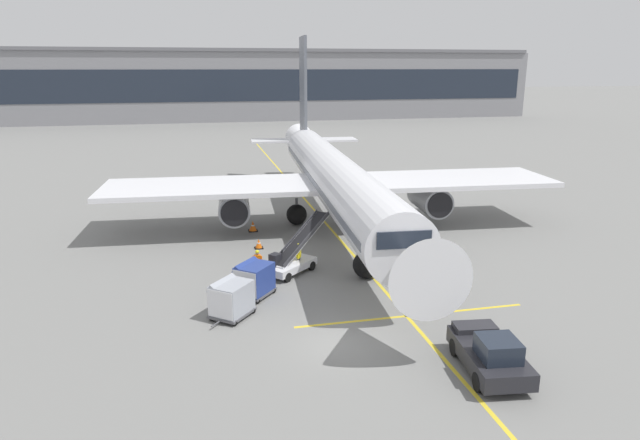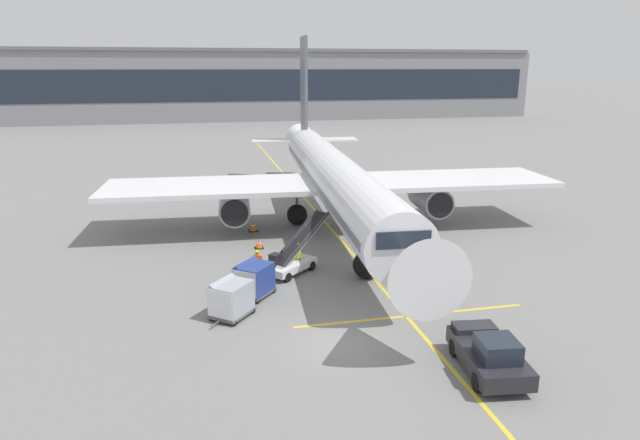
# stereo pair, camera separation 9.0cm
# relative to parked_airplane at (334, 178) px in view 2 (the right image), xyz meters

# --- Properties ---
(ground_plane) EXTENTS (600.00, 600.00, 0.00)m
(ground_plane) POSITION_rel_parked_airplane_xyz_m (-4.40, -18.59, -3.85)
(ground_plane) COLOR slate
(parked_airplane) EXTENTS (34.61, 44.08, 15.03)m
(parked_airplane) POSITION_rel_parked_airplane_xyz_m (0.00, 0.00, 0.00)
(parked_airplane) COLOR white
(parked_airplane) RESTS_ON ground
(belt_loader) EXTENTS (4.71, 4.43, 3.20)m
(belt_loader) POSITION_rel_parked_airplane_xyz_m (-4.83, -9.23, -2.96)
(belt_loader) COLOR silver
(belt_loader) RESTS_ON ground
(baggage_cart_lead) EXTENTS (2.51, 2.62, 1.91)m
(baggage_cart_lead) POSITION_rel_parked_airplane_xyz_m (-7.49, -12.33, -2.85)
(baggage_cart_lead) COLOR #515156
(baggage_cart_lead) RESTS_ON ground
(baggage_cart_second) EXTENTS (2.51, 2.62, 1.91)m
(baggage_cart_second) POSITION_rel_parked_airplane_xyz_m (-8.87, -14.70, -2.85)
(baggage_cart_second) COLOR #515156
(baggage_cart_second) RESTS_ON ground
(pushback_tug) EXTENTS (2.63, 4.63, 1.83)m
(pushback_tug) POSITION_rel_parked_airplane_xyz_m (0.97, -22.27, -3.03)
(pushback_tug) COLOR #232328
(pushback_tug) RESTS_ON ground
(ground_crew_by_loader) EXTENTS (0.30, 0.56, 1.74)m
(ground_crew_by_loader) POSITION_rel_parked_airplane_xyz_m (-7.06, -12.56, -2.85)
(ground_crew_by_loader) COLOR #333847
(ground_crew_by_loader) RESTS_ON ground
(ground_crew_by_carts) EXTENTS (0.56, 0.32, 1.74)m
(ground_crew_by_carts) POSITION_rel_parked_airplane_xyz_m (-6.99, -9.78, -2.85)
(ground_crew_by_carts) COLOR #514C42
(ground_crew_by_carts) RESTS_ON ground
(ground_crew_marshaller) EXTENTS (0.37, 0.54, 1.74)m
(ground_crew_marshaller) POSITION_rel_parked_airplane_xyz_m (-4.40, -9.06, -2.85)
(ground_crew_marshaller) COLOR #333847
(ground_crew_marshaller) RESTS_ON ground
(safety_cone_engine_keepout) EXTENTS (0.71, 0.71, 0.80)m
(safety_cone_engine_keepout) POSITION_rel_parked_airplane_xyz_m (-6.23, 0.01, -3.46)
(safety_cone_engine_keepout) COLOR black
(safety_cone_engine_keepout) RESTS_ON ground
(safety_cone_wingtip) EXTENTS (0.58, 0.58, 0.66)m
(safety_cone_wingtip) POSITION_rel_parked_airplane_xyz_m (-6.29, -4.22, -3.53)
(safety_cone_wingtip) COLOR black
(safety_cone_wingtip) RESTS_ON ground
(apron_guidance_line_lead_in) EXTENTS (0.20, 110.00, 0.01)m
(apron_guidance_line_lead_in) POSITION_rel_parked_airplane_xyz_m (-0.35, -0.80, -3.85)
(apron_guidance_line_lead_in) COLOR yellow
(apron_guidance_line_lead_in) RESTS_ON ground
(apron_guidance_line_stop_bar) EXTENTS (12.00, 0.20, 0.01)m
(apron_guidance_line_stop_bar) POSITION_rel_parked_airplane_xyz_m (-0.05, -16.59, -3.85)
(apron_guidance_line_stop_bar) COLOR yellow
(apron_guidance_line_stop_bar) RESTS_ON ground
(terminal_building) EXTENTS (149.64, 16.59, 16.01)m
(terminal_building) POSITION_rel_parked_airplane_xyz_m (-3.82, 94.79, 4.10)
(terminal_building) COLOR gray
(terminal_building) RESTS_ON ground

